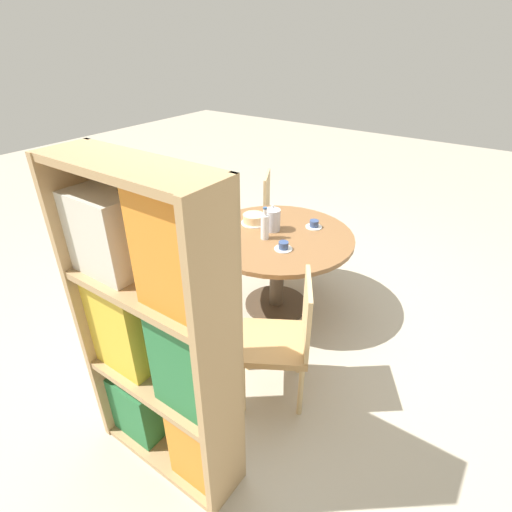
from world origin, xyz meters
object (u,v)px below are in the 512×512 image
(bookshelf, at_px, (159,340))
(cup_b, at_px, (283,246))
(coffee_pot, at_px, (272,219))
(water_bottle, at_px, (265,226))
(chair_a, at_px, (279,214))
(cup_a, at_px, (314,225))
(cake_main, at_px, (254,219))
(chair_b, at_px, (284,337))

(bookshelf, height_order, cup_b, bookshelf)
(coffee_pot, distance_m, water_bottle, 0.17)
(water_bottle, bearing_deg, chair_a, -64.39)
(coffee_pot, xyz_separation_m, water_bottle, (-0.04, 0.16, 0.01))
(chair_a, xyz_separation_m, cup_a, (-0.67, 0.53, 0.26))
(bookshelf, bearing_deg, coffee_pot, 103.45)
(water_bottle, bearing_deg, cup_a, -118.86)
(chair_a, bearing_deg, cake_main, 168.25)
(coffee_pot, bearing_deg, cup_a, -136.98)
(cake_main, bearing_deg, cup_a, -153.46)
(cup_a, bearing_deg, water_bottle, 61.14)
(bookshelf, bearing_deg, chair_b, 70.66)
(water_bottle, xyz_separation_m, cake_main, (0.23, -0.18, -0.07))
(coffee_pot, height_order, cup_b, coffee_pot)
(coffee_pot, bearing_deg, chair_b, 127.39)
(chair_a, distance_m, cake_main, 0.83)
(chair_a, distance_m, coffee_pot, 0.94)
(chair_b, relative_size, bookshelf, 0.51)
(coffee_pot, bearing_deg, cake_main, -3.92)
(chair_b, height_order, bookshelf, bookshelf)
(chair_b, bearing_deg, bookshelf, -50.41)
(chair_a, bearing_deg, cup_b, -174.10)
(chair_a, distance_m, water_bottle, 1.09)
(chair_a, xyz_separation_m, coffee_pot, (-0.41, 0.77, 0.33))
(coffee_pot, bearing_deg, bookshelf, 103.45)
(cake_main, distance_m, cup_b, 0.51)
(bookshelf, distance_m, cake_main, 1.69)
(water_bottle, relative_size, cup_b, 1.93)
(coffee_pot, relative_size, water_bottle, 0.83)
(cake_main, height_order, cup_a, cake_main)
(bookshelf, bearing_deg, cup_a, 93.72)
(chair_a, bearing_deg, coffee_pot, -179.48)
(chair_a, relative_size, bookshelf, 0.51)
(bookshelf, distance_m, cup_b, 1.35)
(cup_b, bearing_deg, chair_b, 122.62)
(cup_a, height_order, cup_b, same)
(bookshelf, height_order, cup_a, bookshelf)
(chair_b, bearing_deg, chair_a, -177.91)
(chair_a, distance_m, cup_b, 1.23)
(chair_a, distance_m, bookshelf, 2.50)
(chair_b, relative_size, water_bottle, 3.35)
(coffee_pot, xyz_separation_m, cake_main, (0.20, -0.01, -0.06))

